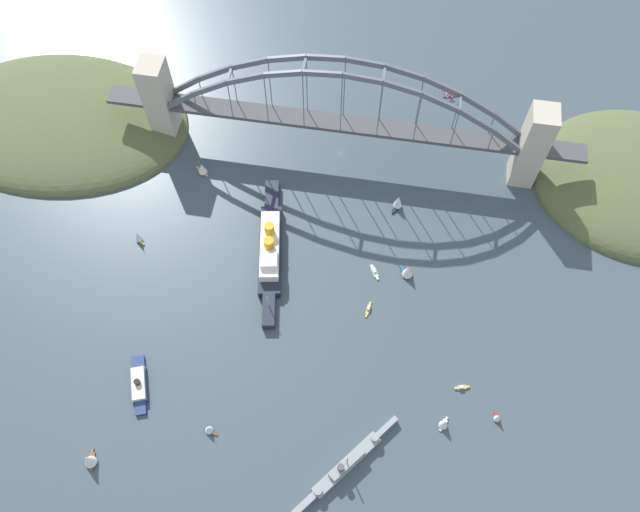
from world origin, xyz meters
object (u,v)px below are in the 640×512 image
(ocean_liner, at_px, (270,248))
(small_boat_10, at_px, (374,272))
(naval_cruiser, at_px, (346,465))
(small_boat_1, at_px, (444,423))
(small_boat_0, at_px, (498,417))
(harbor_ferry_steamer, at_px, (139,384))
(small_boat_7, at_px, (398,202))
(small_boat_3, at_px, (138,237))
(harbor_arch_bridge, at_px, (342,120))
(small_boat_8, at_px, (209,429))
(small_boat_2, at_px, (408,271))
(small_boat_4, at_px, (368,309))
(small_boat_6, at_px, (88,460))
(seaplane_taxiing_near_bridge, at_px, (449,92))
(small_boat_5, at_px, (462,387))
(small_boat_9, at_px, (202,168))

(ocean_liner, bearing_deg, small_boat_10, 176.94)
(naval_cruiser, bearing_deg, ocean_liner, -61.93)
(naval_cruiser, bearing_deg, small_boat_1, -148.75)
(naval_cruiser, bearing_deg, small_boat_0, -153.93)
(harbor_ferry_steamer, height_order, small_boat_7, small_boat_7)
(small_boat_3, bearing_deg, small_boat_7, -162.00)
(harbor_arch_bridge, height_order, small_boat_1, harbor_arch_bridge)
(small_boat_1, distance_m, small_boat_7, 131.36)
(small_boat_8, bearing_deg, small_boat_3, -56.41)
(naval_cruiser, relative_size, small_boat_8, 7.55)
(small_boat_2, distance_m, small_boat_4, 31.17)
(small_boat_1, distance_m, small_boat_2, 85.54)
(small_boat_2, height_order, small_boat_6, small_boat_6)
(small_boat_8, height_order, small_boat_10, small_boat_8)
(small_boat_0, distance_m, small_boat_8, 143.30)
(small_boat_4, distance_m, small_boat_7, 69.94)
(small_boat_8, bearing_deg, small_boat_0, -168.42)
(seaplane_taxiing_near_bridge, relative_size, small_boat_6, 0.84)
(harbor_arch_bridge, distance_m, seaplane_taxiing_near_bridge, 92.25)
(harbor_ferry_steamer, relative_size, small_boat_3, 3.51)
(small_boat_0, bearing_deg, small_boat_5, -36.34)
(harbor_arch_bridge, bearing_deg, small_boat_6, 66.02)
(ocean_liner, bearing_deg, small_boat_8, 84.61)
(small_boat_2, bearing_deg, small_boat_3, 0.85)
(small_boat_0, xyz_separation_m, small_boat_4, (70.85, -49.52, -2.66))
(harbor_arch_bridge, bearing_deg, naval_cruiser, 99.11)
(ocean_liner, relative_size, small_boat_2, 8.32)
(small_boat_0, xyz_separation_m, small_boat_2, (52.06, -73.98, 1.83))
(harbor_ferry_steamer, relative_size, small_boat_8, 4.38)
(small_boat_3, bearing_deg, small_boat_8, 123.59)
(small_boat_8, bearing_deg, small_boat_5, -160.96)
(small_boat_6, distance_m, small_boat_8, 58.05)
(small_boat_7, bearing_deg, harbor_arch_bridge, -41.25)
(small_boat_0, height_order, small_boat_2, small_boat_2)
(harbor_ferry_steamer, bearing_deg, ocean_liner, -120.16)
(ocean_liner, xyz_separation_m, naval_cruiser, (-59.13, 110.87, -2.17))
(seaplane_taxiing_near_bridge, bearing_deg, small_boat_7, 75.30)
(seaplane_taxiing_near_bridge, xyz_separation_m, small_boat_2, (14.62, 139.17, 3.18))
(small_boat_2, relative_size, small_boat_5, 1.45)
(small_boat_7, bearing_deg, naval_cruiser, 86.59)
(harbor_arch_bridge, bearing_deg, small_boat_8, 77.96)
(naval_cruiser, bearing_deg, small_boat_9, -55.10)
(small_boat_5, relative_size, small_boat_7, 0.67)
(harbor_ferry_steamer, xyz_separation_m, small_boat_8, (-41.12, 16.97, 1.31))
(small_boat_1, relative_size, small_boat_3, 1.06)
(ocean_liner, height_order, harbor_ferry_steamer, ocean_liner)
(harbor_ferry_steamer, xyz_separation_m, small_boat_5, (-163.29, -25.21, -1.21))
(small_boat_9, bearing_deg, small_boat_3, 65.11)
(small_boat_3, bearing_deg, small_boat_9, -114.89)
(seaplane_taxiing_near_bridge, bearing_deg, small_boat_9, 31.41)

